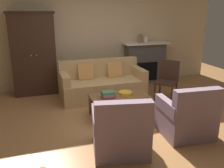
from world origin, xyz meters
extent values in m
plane|color=#B27A47|center=(0.00, 0.00, 0.00)|extent=(9.60, 9.60, 0.00)
cube|color=beige|center=(0.00, 2.55, 1.40)|extent=(7.20, 0.10, 2.80)
cube|color=#4C4947|center=(1.55, 2.30, 0.54)|extent=(1.10, 0.36, 1.08)
cube|color=black|center=(1.55, 2.12, 0.34)|extent=(0.60, 0.01, 0.52)
cube|color=white|center=(1.55, 2.28, 1.10)|extent=(1.26, 0.48, 0.04)
cube|color=#382319|center=(-1.40, 2.22, 0.94)|extent=(1.00, 0.52, 1.89)
cube|color=#2F1E15|center=(-1.40, 2.22, 1.92)|extent=(1.06, 0.55, 0.06)
sphere|color=#ADAFB5|center=(-1.46, 1.95, 0.98)|extent=(0.04, 0.04, 0.04)
sphere|color=#ADAFB5|center=(-1.34, 1.95, 0.98)|extent=(0.04, 0.04, 0.04)
cube|color=tan|center=(0.06, 1.35, 0.22)|extent=(1.91, 0.87, 0.44)
cube|color=tan|center=(0.06, 1.69, 0.65)|extent=(1.90, 0.21, 0.42)
cube|color=tan|center=(-0.82, 1.34, 0.55)|extent=(0.17, 0.80, 0.22)
cube|color=tan|center=(0.94, 1.36, 0.55)|extent=(0.17, 0.80, 0.22)
cube|color=tan|center=(-0.29, 1.55, 0.61)|extent=(0.36, 0.19, 0.37)
cube|color=tan|center=(0.41, 1.56, 0.61)|extent=(0.36, 0.19, 0.37)
cube|color=brown|center=(0.09, 0.29, 0.39)|extent=(1.10, 0.60, 0.05)
cube|color=brown|center=(-0.42, 0.03, 0.18)|extent=(0.06, 0.06, 0.37)
cube|color=brown|center=(0.60, 0.03, 0.18)|extent=(0.06, 0.06, 0.37)
cube|color=brown|center=(-0.42, 0.55, 0.18)|extent=(0.06, 0.06, 0.37)
cube|color=brown|center=(0.60, 0.55, 0.18)|extent=(0.06, 0.06, 0.37)
cylinder|color=gold|center=(0.22, 0.31, 0.45)|extent=(0.26, 0.26, 0.06)
cube|color=#B73833|center=(-0.15, 0.23, 0.44)|extent=(0.25, 0.18, 0.03)
cube|color=gray|center=(-0.15, 0.24, 0.48)|extent=(0.25, 0.18, 0.05)
cube|color=#427A4C|center=(-0.15, 0.23, 0.52)|extent=(0.24, 0.17, 0.04)
cylinder|color=olive|center=(1.37, 2.28, 1.23)|extent=(0.11, 0.11, 0.23)
cylinder|color=beige|center=(1.55, 2.28, 1.20)|extent=(0.12, 0.12, 0.17)
cube|color=gray|center=(-0.30, -0.86, 0.21)|extent=(0.89, 0.89, 0.42)
cube|color=gray|center=(-0.36, -1.17, 0.65)|extent=(0.78, 0.30, 0.46)
cube|color=gray|center=(0.02, -0.93, 0.52)|extent=(0.25, 0.71, 0.20)
cube|color=gray|center=(-0.63, -0.80, 0.52)|extent=(0.25, 0.71, 0.20)
cube|color=gray|center=(0.88, -0.71, 0.21)|extent=(0.81, 0.81, 0.42)
cube|color=gray|center=(0.86, -1.02, 0.65)|extent=(0.77, 0.21, 0.46)
cube|color=gray|center=(1.21, -0.74, 0.52)|extent=(0.17, 0.71, 0.20)
cube|color=gray|center=(0.55, -0.69, 0.52)|extent=(0.17, 0.71, 0.20)
cube|color=#382319|center=(1.36, 0.75, 0.43)|extent=(0.62, 0.62, 0.04)
cylinder|color=#382319|center=(1.09, 0.76, 0.21)|extent=(0.04, 0.04, 0.41)
cylinder|color=#382319|center=(1.36, 0.49, 0.21)|extent=(0.04, 0.04, 0.41)
cylinder|color=#382319|center=(1.36, 1.02, 0.21)|extent=(0.04, 0.04, 0.41)
cylinder|color=#382319|center=(1.63, 0.75, 0.21)|extent=(0.04, 0.04, 0.41)
cube|color=#382319|center=(1.50, 0.89, 0.68)|extent=(0.34, 0.34, 0.45)
camera|label=1|loc=(-1.38, -3.88, 2.00)|focal=39.53mm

